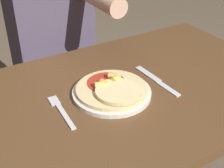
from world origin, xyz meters
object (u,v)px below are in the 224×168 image
Objects in this scene: person_diner at (52,33)px; dining_table at (119,121)px; pizza at (113,89)px; fork at (60,110)px; knife at (158,81)px; plate at (112,93)px.

dining_table is at bearing -88.25° from person_diner.
pizza is 0.55m from person_diner.
fork is 0.80× the size of knife.
knife is (0.17, -0.01, -0.00)m from plate.
knife is (0.17, -0.01, -0.02)m from pizza.
plate is 0.17m from knife.
pizza is at bearing 177.92° from knife.
knife is at bearing -73.73° from person_diner.
fork is at bearing 178.41° from dining_table.
fork reaches higher than dining_table.
knife reaches higher than dining_table.
fork is (-0.20, 0.01, 0.12)m from dining_table.
knife is at bearing -2.92° from fork.
person_diner is at bearing 106.27° from knife.
plate is at bearing 95.47° from pizza.
fork is 0.14× the size of person_diner.
pizza is 1.03× the size of knife.
dining_table is at bearing -1.59° from fork.
plate is 0.17m from fork.
pizza is 1.29× the size of fork.
pizza is (-0.03, -0.01, 0.14)m from dining_table.
knife is 0.58m from person_diner.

